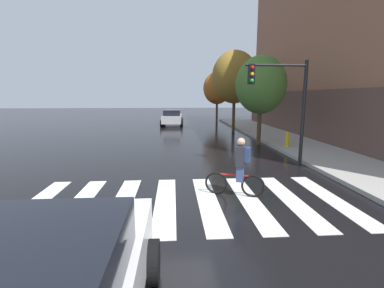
# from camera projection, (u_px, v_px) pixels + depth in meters

# --- Properties ---
(ground_plane) EXTENTS (120.00, 120.00, 0.00)m
(ground_plane) POSITION_uv_depth(u_px,v_px,m) (172.00, 202.00, 7.34)
(ground_plane) COLOR black
(crosswalk_stripes) EXTENTS (8.60, 3.98, 0.01)m
(crosswalk_stripes) POSITION_uv_depth(u_px,v_px,m) (187.00, 202.00, 7.36)
(crosswalk_stripes) COLOR silver
(crosswalk_stripes) RESTS_ON ground
(manhole_cover) EXTENTS (0.64, 0.64, 0.01)m
(manhole_cover) POSITION_uv_depth(u_px,v_px,m) (129.00, 288.00, 4.05)
(manhole_cover) COLOR #473D1E
(manhole_cover) RESTS_ON ground
(sedan_mid) EXTENTS (2.24, 4.48, 1.52)m
(sedan_mid) POSITION_uv_depth(u_px,v_px,m) (172.00, 117.00, 26.42)
(sedan_mid) COLOR #B7B7BC
(sedan_mid) RESTS_ON ground
(cyclist) EXTENTS (1.63, 0.63, 1.69)m
(cyclist) POSITION_uv_depth(u_px,v_px,m) (239.00, 167.00, 7.67)
(cyclist) COLOR black
(cyclist) RESTS_ON ground
(traffic_light_near) EXTENTS (2.47, 0.28, 4.20)m
(traffic_light_near) POSITION_uv_depth(u_px,v_px,m) (284.00, 95.00, 10.66)
(traffic_light_near) COLOR black
(traffic_light_near) RESTS_ON ground
(fire_hydrant) EXTENTS (0.33, 0.22, 0.78)m
(fire_hydrant) POSITION_uv_depth(u_px,v_px,m) (287.00, 139.00, 14.63)
(fire_hydrant) COLOR gold
(fire_hydrant) RESTS_ON sidewalk
(street_tree_near) EXTENTS (2.88, 2.88, 5.12)m
(street_tree_near) POSITION_uv_depth(u_px,v_px,m) (261.00, 85.00, 15.57)
(street_tree_near) COLOR #4C3823
(street_tree_near) RESTS_ON ground
(street_tree_mid) EXTENTS (3.57, 3.57, 6.36)m
(street_tree_mid) POSITION_uv_depth(u_px,v_px,m) (235.00, 77.00, 21.40)
(street_tree_mid) COLOR #4C3823
(street_tree_mid) RESTS_ON ground
(street_tree_far) EXTENTS (3.07, 3.07, 5.46)m
(street_tree_far) POSITION_uv_depth(u_px,v_px,m) (217.00, 88.00, 30.21)
(street_tree_far) COLOR #4C3823
(street_tree_far) RESTS_ON ground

